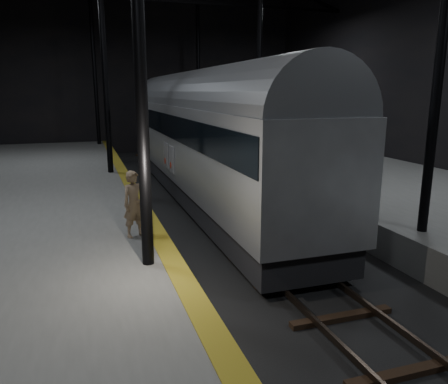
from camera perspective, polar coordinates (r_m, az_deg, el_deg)
name	(u,v)px	position (r m, az deg, el deg)	size (l,w,h in m)	color
ground	(243,235)	(15.01, 2.53, -5.59)	(44.00, 44.00, 0.00)	black
platform_right	(422,203)	(18.78, 24.50, -1.37)	(9.00, 43.80, 1.00)	#585855
tactile_strip	(147,215)	(13.94, -10.05, -2.92)	(0.50, 43.80, 0.01)	olive
track	(243,233)	(14.99, 2.53, -5.34)	(2.40, 43.00, 0.24)	#3F3328
train	(201,130)	(19.42, -3.02, 8.03)	(3.11, 20.82, 5.56)	#96989D
woman	(134,204)	(11.72, -11.62, -1.56)	(0.65, 0.43, 1.78)	#94785A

